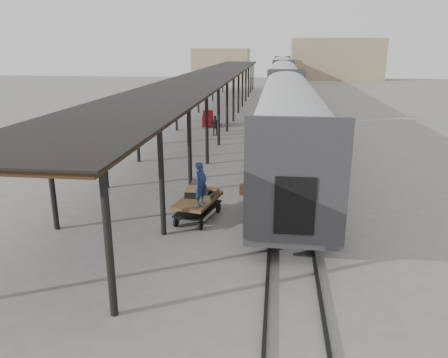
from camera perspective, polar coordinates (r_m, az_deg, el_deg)
name	(u,v)px	position (r m, az deg, el deg)	size (l,w,h in m)	color
ground	(209,216)	(17.69, -1.97, -4.80)	(160.00, 160.00, 0.00)	slate
train	(284,82)	(50.16, 7.81, 12.44)	(3.45, 76.01, 4.01)	silver
canopy	(212,75)	(40.74, -1.55, 13.41)	(4.90, 64.30, 4.15)	#422B19
rails	(283,106)	(50.64, 7.70, 9.49)	(1.54, 150.00, 0.12)	black
building_far	(336,59)	(94.94, 14.36, 14.96)	(18.00, 10.00, 8.00)	tan
building_left	(221,63)	(99.08, -0.35, 14.96)	(12.00, 8.00, 6.00)	tan
baggage_cart	(198,204)	(17.12, -3.43, -3.25)	(1.75, 2.62, 0.86)	brown
suitcase_stack	(200,191)	(17.33, -3.16, -1.57)	(1.29, 1.15, 0.58)	#333436
luggage_tug	(208,119)	(37.38, -2.11, 7.81)	(1.04, 1.54, 1.29)	maroon
porter	(201,184)	(16.13, -3.03, -0.65)	(0.60, 0.39, 1.64)	navy
pedestrian	(215,126)	(33.33, -1.13, 6.98)	(0.90, 0.37, 1.53)	black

